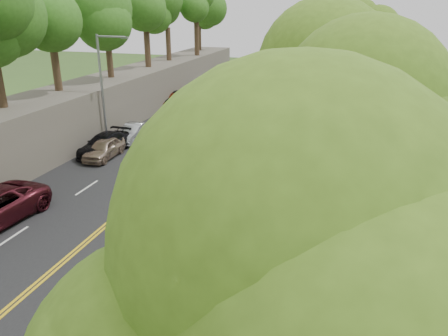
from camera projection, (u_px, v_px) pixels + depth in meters
ground at (155, 265)px, 17.90m from camera, size 140.00×140.00×0.00m
road at (177, 145)px, 32.78m from camera, size 11.20×66.00×0.04m
sidewalk at (281, 155)px, 30.58m from camera, size 4.20×66.00×0.05m
jersey_barrier at (250, 149)px, 31.12m from camera, size 0.42×66.00×0.60m
rock_embankment at (80, 112)px, 34.31m from camera, size 5.00×66.00×4.00m
chainlink_fence at (313, 145)px, 29.66m from camera, size 0.04×66.00×2.00m
trees_fenceside at (358, 56)px, 26.87m from camera, size 7.00×66.00×14.00m
streetlight at (104, 82)px, 31.64m from camera, size 2.52×0.22×8.00m
signpost at (140, 268)px, 14.22m from camera, size 0.62×0.09×3.10m
construction_barrel at (316, 130)px, 35.04m from camera, size 0.50×0.50×0.82m
concrete_block at (273, 236)px, 19.24m from camera, size 1.27×1.02×0.77m
car_3 at (104, 144)px, 30.68m from camera, size 2.18×4.90×1.40m
car_4 at (104, 148)px, 29.86m from camera, size 1.74×3.99×1.34m
car_5 at (133, 132)px, 33.58m from camera, size 1.46×4.03×1.32m
car_6 at (177, 99)px, 45.01m from camera, size 2.62×5.33×1.46m
car_7 at (175, 100)px, 44.67m from camera, size 1.95×4.73×1.37m
car_8 at (202, 85)px, 51.94m from camera, size 2.20×4.86×1.62m
painter_0 at (196, 240)px, 18.09m from camera, size 0.75×0.92×1.64m
painter_1 at (212, 198)px, 21.90m from camera, size 0.51×0.68×1.68m
painter_2 at (244, 158)px, 27.65m from camera, size 0.61×0.79×1.61m
painter_3 at (245, 155)px, 27.87m from camera, size 1.06×1.30×1.75m
person_far at (314, 107)px, 40.59m from camera, size 1.07×0.56×1.75m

